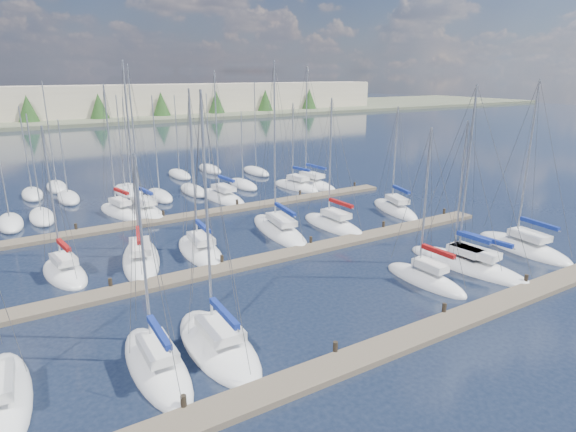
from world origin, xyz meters
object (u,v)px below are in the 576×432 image
sailboat_d (425,279)px  sailboat_g (523,247)px  sailboat_p (222,197)px  sailboat_a (1,400)px  sailboat_l (333,225)px  sailboat_c (218,345)px  sailboat_k (279,230)px  sailboat_i (141,259)px  sailboat_n (119,212)px  sailboat_e (460,264)px  sailboat_j (200,251)px  sailboat_r (310,183)px  sailboat_m (395,209)px  sailboat_o (143,211)px  sailboat_h (65,273)px  sailboat_b (157,365)px  sailboat_q (296,186)px  sailboat_f (467,265)px

sailboat_d → sailboat_g: bearing=-1.5°
sailboat_p → sailboat_a: (-22.76, -27.42, -0.00)m
sailboat_l → sailboat_c: sailboat_c is taller
sailboat_k → sailboat_d: size_ratio=1.38×
sailboat_g → sailboat_i: 30.52m
sailboat_n → sailboat_e: bearing=-68.3°
sailboat_k → sailboat_e: bearing=-54.0°
sailboat_l → sailboat_j: bearing=177.3°
sailboat_k → sailboat_r: sailboat_k is taller
sailboat_e → sailboat_m: bearing=61.7°
sailboat_a → sailboat_j: bearing=45.5°
sailboat_o → sailboat_h: bearing=-132.5°
sailboat_k → sailboat_a: 26.12m
sailboat_b → sailboat_r: sailboat_r is taller
sailboat_o → sailboat_d: bearing=-73.4°
sailboat_l → sailboat_m: sailboat_l is taller
sailboat_l → sailboat_j: (-13.09, 0.15, 0.00)m
sailboat_b → sailboat_c: bearing=3.6°
sailboat_e → sailboat_q: sailboat_e is taller
sailboat_o → sailboat_b: bearing=-111.3°
sailboat_p → sailboat_h: sailboat_p is taller
sailboat_m → sailboat_i: bearing=-165.0°
sailboat_l → sailboat_d: size_ratio=1.10×
sailboat_k → sailboat_h: size_ratio=1.38×
sailboat_o → sailboat_h: 15.75m
sailboat_p → sailboat_q: (10.05, 0.14, -0.01)m
sailboat_j → sailboat_q: 23.79m
sailboat_m → sailboat_j: (-21.74, -0.75, 0.00)m
sailboat_l → sailboat_k: size_ratio=0.80×
sailboat_c → sailboat_m: bearing=30.3°
sailboat_g → sailboat_b: 30.38m
sailboat_e → sailboat_f: size_ratio=0.82×
sailboat_g → sailboat_n: (-25.61, 27.78, 0.02)m
sailboat_m → sailboat_o: (-22.51, 12.94, 0.01)m
sailboat_j → sailboat_d: 17.39m
sailboat_h → sailboat_a: bearing=-115.6°
sailboat_k → sailboat_j: 8.02m
sailboat_e → sailboat_f: sailboat_f is taller
sailboat_a → sailboat_h: (4.36, 13.52, 0.00)m
sailboat_b → sailboat_a: 6.65m
sailboat_j → sailboat_l: bearing=3.6°
sailboat_e → sailboat_q: size_ratio=1.03×
sailboat_i → sailboat_p: bearing=61.0°
sailboat_b → sailboat_r: (28.66, 29.14, 0.01)m
sailboat_i → sailboat_h: bearing=-167.6°
sailboat_k → sailboat_l: bearing=-6.0°
sailboat_g → sailboat_b: (-30.37, -0.58, -0.01)m
sailboat_e → sailboat_p: bearing=100.9°
sailboat_b → sailboat_c: (3.30, 0.15, 0.00)m
sailboat_f → sailboat_r: (5.23, 28.65, 0.01)m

